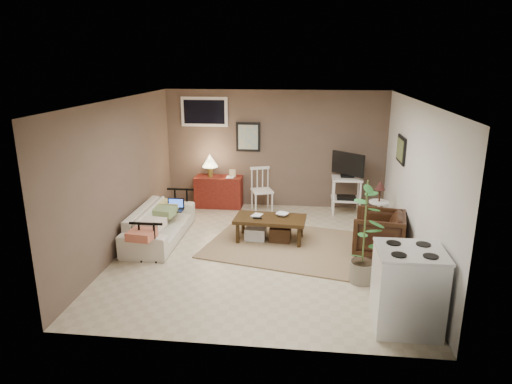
# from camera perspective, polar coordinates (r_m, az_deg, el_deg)

# --- Properties ---
(floor) EXTENTS (5.00, 5.00, 0.00)m
(floor) POSITION_cam_1_polar(r_m,az_deg,el_deg) (7.37, 0.83, -7.55)
(floor) COLOR #C1B293
(floor) RESTS_ON ground
(art_back) EXTENTS (0.50, 0.03, 0.60)m
(art_back) POSITION_cam_1_polar(r_m,az_deg,el_deg) (9.39, -0.98, 6.89)
(art_back) COLOR black
(art_right) EXTENTS (0.03, 0.60, 0.45)m
(art_right) POSITION_cam_1_polar(r_m,az_deg,el_deg) (8.05, 17.69, 5.07)
(art_right) COLOR black
(window) EXTENTS (0.96, 0.03, 0.60)m
(window) POSITION_cam_1_polar(r_m,az_deg,el_deg) (9.48, -6.48, 9.93)
(window) COLOR white
(rug) EXTENTS (2.80, 2.43, 0.02)m
(rug) POSITION_cam_1_polar(r_m,az_deg,el_deg) (7.64, 3.55, -6.60)
(rug) COLOR #997459
(rug) RESTS_ON floor
(coffee_table) EXTENTS (1.22, 0.68, 0.45)m
(coffee_table) POSITION_cam_1_polar(r_m,az_deg,el_deg) (7.72, 1.70, -4.42)
(coffee_table) COLOR #33200D
(coffee_table) RESTS_ON floor
(sofa) EXTENTS (0.56, 1.93, 0.75)m
(sofa) POSITION_cam_1_polar(r_m,az_deg,el_deg) (7.93, -11.96, -3.24)
(sofa) COLOR silver
(sofa) RESTS_ON floor
(sofa_pillows) EXTENTS (0.37, 1.83, 0.13)m
(sofa_pillows) POSITION_cam_1_polar(r_m,az_deg,el_deg) (7.69, -12.19, -3.19)
(sofa_pillows) COLOR beige
(sofa_pillows) RESTS_ON sofa
(sofa_end_rails) EXTENTS (0.52, 1.93, 0.65)m
(sofa_end_rails) POSITION_cam_1_polar(r_m,az_deg,el_deg) (7.91, -11.18, -3.64)
(sofa_end_rails) COLOR black
(sofa_end_rails) RESTS_ON floor
(laptop) EXTENTS (0.30, 0.22, 0.20)m
(laptop) POSITION_cam_1_polar(r_m,az_deg,el_deg) (8.14, -10.05, -1.80)
(laptop) COLOR black
(laptop) RESTS_ON sofa
(red_console) EXTENTS (0.97, 0.43, 1.12)m
(red_console) POSITION_cam_1_polar(r_m,az_deg,el_deg) (9.52, -4.76, 0.41)
(red_console) COLOR maroon
(red_console) RESTS_ON floor
(spindle_chair) EXTENTS (0.51, 0.51, 0.88)m
(spindle_chair) POSITION_cam_1_polar(r_m,az_deg,el_deg) (9.25, 0.73, 0.15)
(spindle_chair) COLOR white
(spindle_chair) RESTS_ON floor
(tv_stand) EXTENTS (0.59, 0.52, 1.23)m
(tv_stand) POSITION_cam_1_polar(r_m,az_deg,el_deg) (9.18, 11.30, 1.27)
(tv_stand) COLOR white
(tv_stand) RESTS_ON floor
(side_table) EXTENTS (0.35, 0.35, 0.94)m
(side_table) POSITION_cam_1_polar(r_m,az_deg,el_deg) (8.32, 15.15, -1.04)
(side_table) COLOR white
(side_table) RESTS_ON floor
(armchair) EXTENTS (0.82, 0.86, 0.77)m
(armchair) POSITION_cam_1_polar(r_m,az_deg,el_deg) (7.39, 15.08, -4.82)
(armchair) COLOR black
(armchair) RESTS_ON floor
(potted_plant) EXTENTS (0.37, 0.37, 1.48)m
(potted_plant) POSITION_cam_1_polar(r_m,az_deg,el_deg) (6.31, 13.42, -4.46)
(potted_plant) COLOR gray
(potted_plant) RESTS_ON floor
(stove) EXTENTS (0.74, 0.69, 0.97)m
(stove) POSITION_cam_1_polar(r_m,az_deg,el_deg) (5.53, 18.41, -11.42)
(stove) COLOR white
(stove) RESTS_ON floor
(bowl) EXTENTS (0.21, 0.12, 0.21)m
(bowl) POSITION_cam_1_polar(r_m,az_deg,el_deg) (7.72, 3.31, -2.27)
(bowl) COLOR #33200D
(bowl) RESTS_ON coffee_table
(book_table) EXTENTS (0.15, 0.07, 0.21)m
(book_table) POSITION_cam_1_polar(r_m,az_deg,el_deg) (7.74, -0.41, -2.16)
(book_table) COLOR #33200D
(book_table) RESTS_ON coffee_table
(book_console) EXTENTS (0.16, 0.02, 0.21)m
(book_console) POSITION_cam_1_polar(r_m,az_deg,el_deg) (9.33, -3.74, 2.44)
(book_console) COLOR #33200D
(book_console) RESTS_ON red_console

